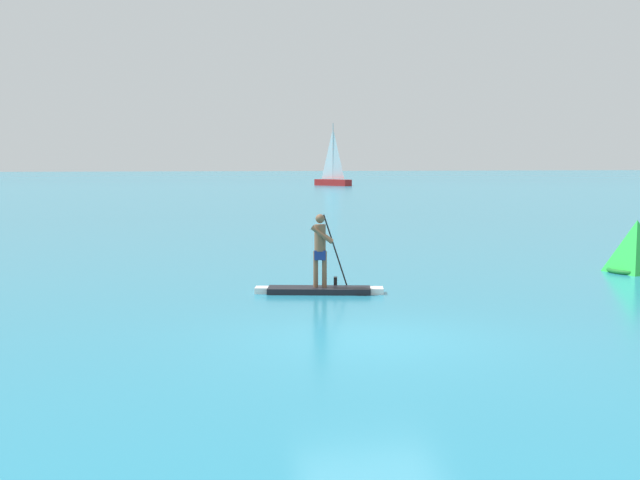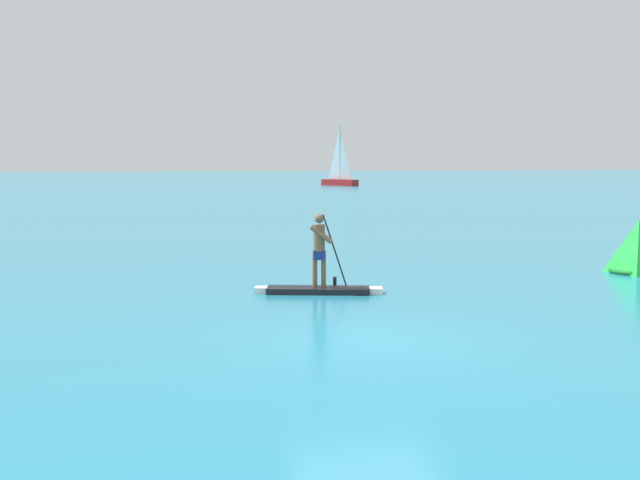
% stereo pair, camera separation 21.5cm
% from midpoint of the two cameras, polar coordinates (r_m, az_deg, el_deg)
% --- Properties ---
extents(ground, '(440.00, 440.00, 0.00)m').
position_cam_midpoint_polar(ground, '(14.51, 3.11, -6.80)').
color(ground, teal).
extents(paddleboarder_mid_center, '(2.99, 1.21, 1.84)m').
position_cam_midpoint_polar(paddleboarder_mid_center, '(19.50, -0.30, -2.59)').
color(paddleboarder_mid_center, black).
rests_on(paddleboarder_mid_center, ground).
extents(race_marker_buoy, '(1.79, 1.79, 1.44)m').
position_cam_midpoint_polar(race_marker_buoy, '(24.59, 20.39, -0.56)').
color(race_marker_buoy, green).
rests_on(race_marker_buoy, ground).
extents(sailboat_right_horizon, '(3.92, 4.73, 7.50)m').
position_cam_midpoint_polar(sailboat_right_horizon, '(101.58, 0.82, 4.30)').
color(sailboat_right_horizon, '#A51E1E').
rests_on(sailboat_right_horizon, ground).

